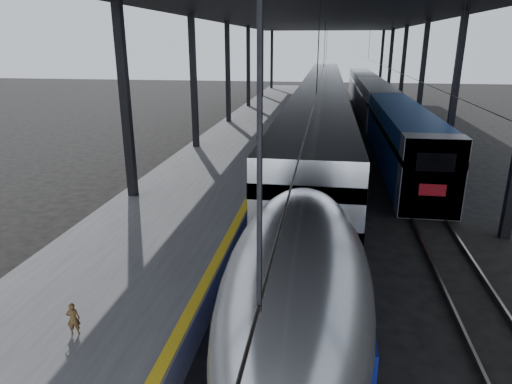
# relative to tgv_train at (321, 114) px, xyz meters

# --- Properties ---
(ground) EXTENTS (160.00, 160.00, 0.00)m
(ground) POSITION_rel_tgv_train_xyz_m (-2.00, -22.73, -2.13)
(ground) COLOR black
(ground) RESTS_ON ground
(platform) EXTENTS (6.00, 80.00, 1.00)m
(platform) POSITION_rel_tgv_train_xyz_m (-5.50, -2.73, -1.63)
(platform) COLOR #4C4C4F
(platform) RESTS_ON ground
(yellow_strip) EXTENTS (0.30, 80.00, 0.01)m
(yellow_strip) POSITION_rel_tgv_train_xyz_m (-2.70, -2.73, -1.13)
(yellow_strip) COLOR gold
(yellow_strip) RESTS_ON platform
(rails) EXTENTS (6.52, 80.00, 0.16)m
(rails) POSITION_rel_tgv_train_xyz_m (2.50, -2.73, -2.05)
(rails) COLOR slate
(rails) RESTS_ON ground
(canopy) EXTENTS (18.00, 75.00, 9.47)m
(canopy) POSITION_rel_tgv_train_xyz_m (-0.10, -2.73, 6.98)
(canopy) COLOR black
(canopy) RESTS_ON ground
(tgv_train) EXTENTS (3.18, 65.20, 4.56)m
(tgv_train) POSITION_rel_tgv_train_xyz_m (0.00, 0.00, 0.00)
(tgv_train) COLOR #AFB1B6
(tgv_train) RESTS_ON ground
(second_train) EXTENTS (2.64, 56.05, 3.64)m
(second_train) POSITION_rel_tgv_train_xyz_m (5.00, 10.91, -0.29)
(second_train) COLOR navy
(second_train) RESTS_ON ground
(child) EXTENTS (0.34, 0.27, 0.80)m
(child) POSITION_rel_tgv_train_xyz_m (-5.04, -27.48, -0.73)
(child) COLOR #4A3318
(child) RESTS_ON platform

